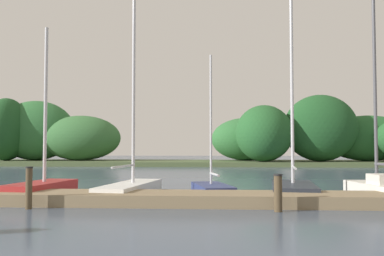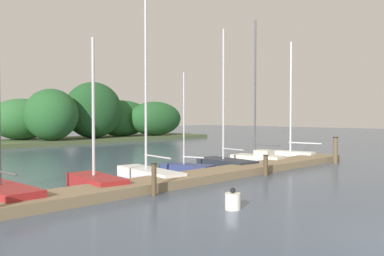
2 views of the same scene
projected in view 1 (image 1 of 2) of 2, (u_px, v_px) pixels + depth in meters
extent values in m
cube|color=#847051|center=(62.00, 198.00, 12.63)|extent=(29.70, 1.80, 0.35)
cube|color=#4C5B38|center=(168.00, 163.00, 39.62)|extent=(57.53, 8.00, 0.40)
ellipsoid|color=#1E4C23|center=(6.00, 129.00, 40.17)|extent=(4.16, 4.97, 5.96)
ellipsoid|color=#1E4C23|center=(320.00, 128.00, 37.75)|extent=(6.56, 4.39, 5.98)
ellipsoid|color=#2D6633|center=(36.00, 131.00, 40.97)|extent=(7.68, 4.15, 5.79)
ellipsoid|color=#235628|center=(368.00, 138.00, 38.69)|extent=(8.29, 3.07, 4.20)
ellipsoid|color=#235628|center=(264.00, 133.00, 37.41)|extent=(5.04, 5.39, 5.01)
ellipsoid|color=#386B38|center=(81.00, 138.00, 40.55)|extent=(7.73, 4.87, 4.31)
ellipsoid|color=#2D6633|center=(246.00, 139.00, 40.82)|extent=(6.61, 4.78, 4.11)
cube|color=maroon|center=(40.00, 190.00, 14.04)|extent=(1.54, 3.28, 0.52)
cube|color=maroon|center=(61.00, 187.00, 15.44)|extent=(0.73, 0.86, 0.44)
cylinder|color=#B7B7BC|center=(46.00, 104.00, 14.41)|extent=(0.12, 0.12, 5.29)
cube|color=white|center=(130.00, 190.00, 14.26)|extent=(1.63, 4.20, 0.47)
cube|color=white|center=(146.00, 186.00, 16.06)|extent=(0.73, 1.09, 0.40)
cylinder|color=#B7B7BC|center=(134.00, 75.00, 14.74)|extent=(0.11, 0.11, 7.50)
cylinder|color=#B7B7BC|center=(124.00, 166.00, 13.70)|extent=(0.35, 2.03, 0.07)
cube|color=navy|center=(212.00, 190.00, 14.54)|extent=(1.61, 2.78, 0.40)
cube|color=navy|center=(205.00, 188.00, 15.70)|extent=(0.70, 0.77, 0.34)
cylinder|color=#B7B7BC|center=(211.00, 119.00, 14.85)|extent=(0.08, 0.08, 4.56)
cylinder|color=#B7B7BC|center=(214.00, 174.00, 14.23)|extent=(0.36, 1.19, 0.08)
cube|color=#232833|center=(293.00, 191.00, 14.11)|extent=(1.76, 3.57, 0.46)
cube|color=#232833|center=(291.00, 187.00, 15.63)|extent=(0.85, 0.94, 0.39)
cylinder|color=#B7B7BC|center=(292.00, 81.00, 14.54)|extent=(0.11, 0.11, 7.02)
cylinder|color=#B7B7BC|center=(294.00, 168.00, 13.70)|extent=(0.26, 1.59, 0.08)
cube|color=silver|center=(380.00, 191.00, 13.87)|extent=(1.57, 3.15, 0.50)
cube|color=silver|center=(361.00, 188.00, 15.22)|extent=(0.75, 0.83, 0.42)
cylinder|color=#4C4C51|center=(375.00, 66.00, 14.28)|extent=(0.11, 0.11, 7.90)
cylinder|color=#4C3D28|center=(29.00, 189.00, 11.51)|extent=(0.18, 0.18, 1.11)
cylinder|color=black|center=(29.00, 167.00, 11.54)|extent=(0.20, 0.20, 0.04)
cylinder|color=#4C3D28|center=(278.00, 194.00, 11.03)|extent=(0.21, 0.21, 0.94)
cylinder|color=black|center=(278.00, 175.00, 11.05)|extent=(0.25, 0.25, 0.04)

